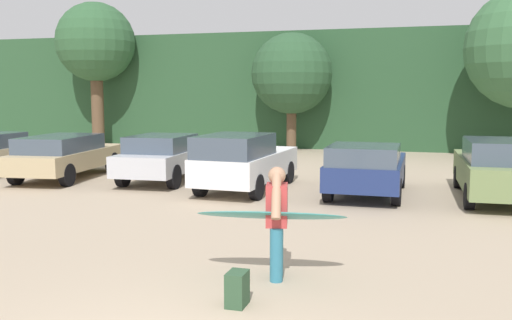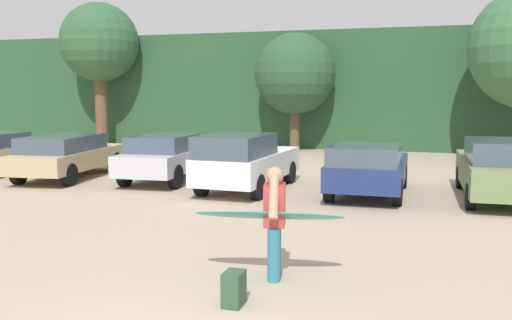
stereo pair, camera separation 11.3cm
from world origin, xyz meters
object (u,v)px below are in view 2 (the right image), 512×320
parked_car_tan (68,154)px  parked_car_navy (368,168)px  person_adult (275,216)px  surfboard_teal (269,215)px  parked_car_champagne (0,151)px  parked_car_silver (169,156)px  backpack_dropped (234,289)px  parked_car_olive_green (499,169)px  parked_car_white (245,161)px

parked_car_tan → parked_car_navy: size_ratio=1.17×
parked_car_tan → parked_car_navy: (9.50, -0.39, -0.01)m
person_adult → surfboard_teal: size_ratio=0.73×
parked_car_champagne → parked_car_silver: 6.24m
surfboard_teal → backpack_dropped: surfboard_teal is taller
parked_car_olive_green → person_adult: bearing=151.5°
parked_car_olive_green → person_adult: (-3.83, -7.58, 0.13)m
parked_car_olive_green → parked_car_silver: bearing=85.0°
parked_car_white → parked_car_champagne: bearing=86.7°
parked_car_tan → surfboard_teal: parked_car_tan is taller
parked_car_champagne → parked_car_navy: size_ratio=0.98×
backpack_dropped → surfboard_teal: bearing=83.5°
parked_car_white → backpack_dropped: size_ratio=9.87×
parked_car_tan → backpack_dropped: (8.69, -8.82, -0.54)m
parked_car_champagne → backpack_dropped: bearing=-128.4°
parked_car_silver → parked_car_tan: bearing=95.8°
parked_car_tan → parked_car_navy: parked_car_navy is taller
parked_car_silver → person_adult: 9.89m
parked_car_champagne → parked_car_tan: size_ratio=0.84×
backpack_dropped → person_adult: bearing=80.0°
parked_car_navy → parked_car_olive_green: parked_car_olive_green is taller
parked_car_white → surfboard_teal: size_ratio=1.95×
parked_car_silver → parked_car_olive_green: (9.46, -0.56, 0.05)m
parked_car_tan → surfboard_teal: 11.68m
parked_car_navy → person_adult: size_ratio=2.49×
parked_car_white → parked_car_silver: bearing=72.0°
parked_car_white → backpack_dropped: (2.55, -8.25, -0.62)m
parked_car_champagne → parked_car_tan: parked_car_champagne is taller
parked_car_white → backpack_dropped: parked_car_white is taller
parked_car_white → surfboard_teal: bearing=-156.4°
parked_car_navy → surfboard_teal: bearing=174.6°
parked_car_olive_green → backpack_dropped: parked_car_olive_green is taller
parked_car_olive_green → parked_car_champagne: bearing=86.7°
backpack_dropped → parked_car_olive_green: bearing=65.3°
parked_car_tan → parked_car_silver: parked_car_silver is taller
parked_car_navy → parked_car_silver: bearing=81.5°
parked_car_olive_green → backpack_dropped: bearing=153.6°
parked_car_tan → parked_car_olive_green: 12.74m
parked_car_white → surfboard_teal: parked_car_white is taller
person_adult → surfboard_teal: bearing=3.6°
surfboard_teal → parked_car_white: bearing=-78.6°
parked_car_olive_green → backpack_dropped: size_ratio=10.69×
parked_car_silver → parked_car_white: parked_car_white is taller
parked_car_silver → backpack_dropped: (5.41, -9.34, -0.54)m
parked_car_champagne → person_adult: person_adult is taller
parked_car_silver → parked_car_navy: 6.28m
parked_car_olive_green → parked_car_white: bearing=93.0°
parked_car_white → person_adult: size_ratio=2.66×
person_adult → surfboard_teal: 0.08m
parked_car_navy → backpack_dropped: parked_car_navy is taller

